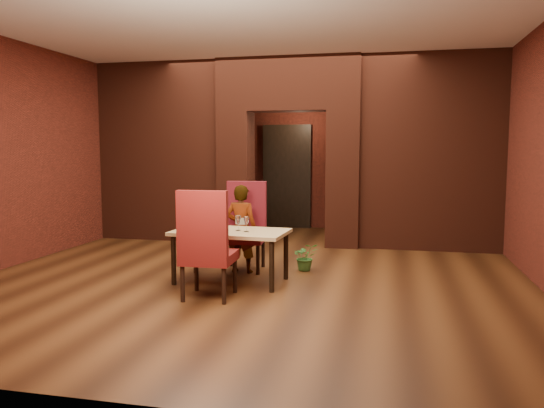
{
  "coord_description": "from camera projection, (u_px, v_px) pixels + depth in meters",
  "views": [
    {
      "loc": [
        1.72,
        -7.03,
        1.67
      ],
      "look_at": [
        0.15,
        0.0,
        0.91
      ],
      "focal_mm": 35.0,
      "sensor_mm": 36.0,
      "label": 1
    }
  ],
  "objects": [
    {
      "name": "ceiling",
      "position": [
        261.0,
        33.0,
        7.03
      ],
      "size": [
        7.0,
        8.0,
        0.04
      ],
      "primitive_type": "cube",
      "color": "silver",
      "rests_on": "ground"
    },
    {
      "name": "pillar_left",
      "position": [
        236.0,
        178.0,
        9.4
      ],
      "size": [
        0.55,
        0.55,
        2.3
      ],
      "primitive_type": "cube",
      "color": "maroon",
      "rests_on": "ground"
    },
    {
      "name": "potted_plant",
      "position": [
        305.0,
        257.0,
        7.25
      ],
      "size": [
        0.43,
        0.4,
        0.38
      ],
      "primitive_type": "imported",
      "rotation": [
        0.0,
        0.0,
        0.38
      ],
      "color": "#36712E",
      "rests_on": "ground"
    },
    {
      "name": "wine_glass_b",
      "position": [
        238.0,
        223.0,
        6.55
      ],
      "size": [
        0.08,
        0.08,
        0.19
      ],
      "primitive_type": null,
      "color": "white",
      "rests_on": "dining_table"
    },
    {
      "name": "water_bottle",
      "position": [
        203.0,
        217.0,
        6.77
      ],
      "size": [
        0.06,
        0.06,
        0.28
      ],
      "primitive_type": "cylinder",
      "color": "silver",
      "rests_on": "dining_table"
    },
    {
      "name": "wall_front",
      "position": [
        109.0,
        159.0,
        3.32
      ],
      "size": [
        7.0,
        0.04,
        3.2
      ],
      "primitive_type": "cube",
      "color": "maroon",
      "rests_on": "ground"
    },
    {
      "name": "floor",
      "position": [
        261.0,
        269.0,
        7.37
      ],
      "size": [
        8.0,
        8.0,
        0.0
      ],
      "primitive_type": "plane",
      "color": "#472611",
      "rests_on": "ground"
    },
    {
      "name": "rear_door_frame",
      "position": [
        287.0,
        178.0,
        11.13
      ],
      "size": [
        1.02,
        0.04,
        2.22
      ],
      "primitive_type": "cube",
      "color": "black",
      "rests_on": "ground"
    },
    {
      "name": "person_seated",
      "position": [
        241.0,
        229.0,
        7.11
      ],
      "size": [
        0.46,
        0.32,
        1.19
      ],
      "primitive_type": "imported",
      "rotation": [
        0.0,
        0.0,
        3.05
      ],
      "color": "beige",
      "rests_on": "ground"
    },
    {
      "name": "dining_table",
      "position": [
        231.0,
        256.0,
        6.61
      ],
      "size": [
        1.44,
        0.87,
        0.65
      ],
      "primitive_type": "cube",
      "rotation": [
        0.0,
        0.0,
        -0.07
      ],
      "color": "tan",
      "rests_on": "ground"
    },
    {
      "name": "chair_near",
      "position": [
        209.0,
        244.0,
        5.9
      ],
      "size": [
        0.57,
        0.57,
        1.22
      ],
      "primitive_type": "cube",
      "rotation": [
        0.0,
        0.0,
        3.17
      ],
      "color": "maroon",
      "rests_on": "ground"
    },
    {
      "name": "wall_back",
      "position": [
        306.0,
        152.0,
        11.08
      ],
      "size": [
        7.0,
        0.04,
        3.2
      ],
      "primitive_type": "cube",
      "color": "maroon",
      "rests_on": "ground"
    },
    {
      "name": "wine_bucket",
      "position": [
        191.0,
        220.0,
        6.65
      ],
      "size": [
        0.2,
        0.2,
        0.24
      ],
      "primitive_type": "cylinder",
      "color": "silver",
      "rests_on": "dining_table"
    },
    {
      "name": "wall_right",
      "position": [
        540.0,
        154.0,
        6.44
      ],
      "size": [
        0.04,
        8.0,
        3.2
      ],
      "primitive_type": "cube",
      "color": "maroon",
      "rests_on": "ground"
    },
    {
      "name": "rear_door",
      "position": [
        287.0,
        178.0,
        11.17
      ],
      "size": [
        0.9,
        0.08,
        2.1
      ],
      "primitive_type": "cube",
      "color": "black",
      "rests_on": "ground"
    },
    {
      "name": "wall_left",
      "position": [
        35.0,
        153.0,
        7.96
      ],
      "size": [
        0.04,
        8.0,
        3.2
      ],
      "primitive_type": "cube",
      "color": "maroon",
      "rests_on": "ground"
    },
    {
      "name": "wine_glass_c",
      "position": [
        246.0,
        224.0,
        6.46
      ],
      "size": [
        0.08,
        0.08,
        0.18
      ],
      "primitive_type": null,
      "color": "white",
      "rests_on": "dining_table"
    },
    {
      "name": "tasting_sheet",
      "position": [
        207.0,
        231.0,
        6.51
      ],
      "size": [
        0.37,
        0.31,
        0.0
      ],
      "primitive_type": "cube",
      "rotation": [
        0.0,
        0.0,
        0.27
      ],
      "color": "white",
      "rests_on": "dining_table"
    },
    {
      "name": "wine_glass_a",
      "position": [
        221.0,
        222.0,
        6.64
      ],
      "size": [
        0.08,
        0.08,
        0.19
      ],
      "primitive_type": null,
      "color": "white",
      "rests_on": "dining_table"
    },
    {
      "name": "pillar_right",
      "position": [
        343.0,
        179.0,
        8.98
      ],
      "size": [
        0.55,
        0.55,
        2.3
      ],
      "primitive_type": "cube",
      "color": "maroon",
      "rests_on": "ground"
    },
    {
      "name": "wing_wall_right",
      "position": [
        431.0,
        153.0,
        8.63
      ],
      "size": [
        2.28,
        0.35,
        3.2
      ],
      "primitive_type": "cube",
      "color": "maroon",
      "rests_on": "ground"
    },
    {
      "name": "lintel",
      "position": [
        289.0,
        85.0,
        9.02
      ],
      "size": [
        2.45,
        0.55,
        0.9
      ],
      "primitive_type": "cube",
      "color": "maroon",
      "rests_on": "ground"
    },
    {
      "name": "chair_far",
      "position": [
        244.0,
        227.0,
        7.22
      ],
      "size": [
        0.59,
        0.59,
        1.21
      ],
      "primitive_type": "cube",
      "rotation": [
        0.0,
        0.0,
        0.08
      ],
      "color": "maroon",
      "rests_on": "ground"
    },
    {
      "name": "wing_wall_left",
      "position": [
        161.0,
        152.0,
        9.66
      ],
      "size": [
        2.28,
        0.35,
        3.2
      ],
      "primitive_type": "cube",
      "color": "maroon",
      "rests_on": "ground"
    },
    {
      "name": "vent_panel",
      "position": [
        231.0,
        213.0,
        9.17
      ],
      "size": [
        0.4,
        0.03,
        0.5
      ],
      "primitive_type": "cube",
      "color": "#AB5B31",
      "rests_on": "ground"
    }
  ]
}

